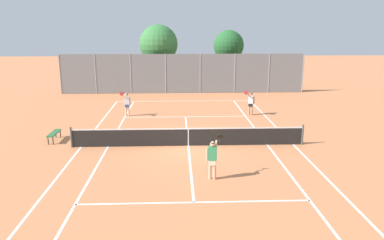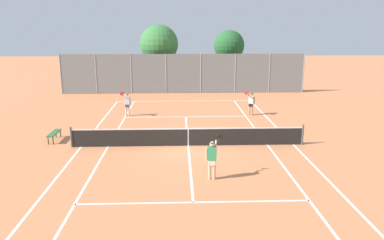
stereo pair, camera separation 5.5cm
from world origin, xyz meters
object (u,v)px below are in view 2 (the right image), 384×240
Objects in this scene: tennis_net at (188,136)px; tree_behind_right at (230,47)px; loose_tennis_ball_0 at (200,105)px; loose_tennis_ball_1 at (217,128)px; player_near_side at (212,157)px; courtside_bench at (54,133)px; tree_behind_left at (160,45)px; player_far_right at (251,102)px; player_far_left at (127,103)px.

tree_behind_right is (4.69, 19.58, 3.51)m from tennis_net.
loose_tennis_ball_0 and loose_tennis_ball_1 have the same top height.
player_near_side is 1.18× the size of courtside_bench.
loose_tennis_ball_1 is 0.01× the size of tree_behind_left.
loose_tennis_ball_1 is (0.66, -6.66, 0.00)m from loose_tennis_ball_0.
player_near_side is at bearing -34.48° from courtside_bench.
player_near_side is 0.29× the size of tree_behind_left.
tree_behind_right reaches higher than tennis_net.
player_far_right is 12.97m from courtside_bench.
player_far_left is 1.00× the size of player_far_right.
loose_tennis_ball_0 is 10.94m from tree_behind_right.
tree_behind_left is at bearing 97.84° from player_near_side.
loose_tennis_ball_0 is at bearing -66.68° from tree_behind_left.
tennis_net is at bearing -123.90° from player_far_right.
player_far_left is 1.18× the size of courtside_bench.
loose_tennis_ball_1 is at bearing 61.20° from tennis_net.
player_far_left is at bearing -147.84° from loose_tennis_ball_0.
player_near_side is at bearing -66.51° from player_far_left.
courtside_bench is (-11.70, -5.57, -0.52)m from player_far_right.
player_far_right reaches higher than courtside_bench.
player_far_right is 4.77m from loose_tennis_ball_0.
player_far_left is 0.29× the size of tree_behind_left.
tree_behind_left is at bearing 105.64° from loose_tennis_ball_1.
tree_behind_left reaches higher than player_far_right.
tennis_net is 8.00× the size of courtside_bench.
tree_behind_left is (4.95, 16.81, 3.84)m from courtside_bench.
player_far_right is at bearing -59.01° from tree_behind_left.
player_far_right is 26.88× the size of loose_tennis_ball_1.
tennis_net is 18.49m from tree_behind_left.
player_near_side and player_far_right have the same top height.
player_far_left is 26.88× the size of loose_tennis_ball_1.
tennis_net is 1.94× the size of tree_behind_left.
courtside_bench is (-8.02, 5.51, -0.52)m from player_near_side.
player_near_side is 22.78m from tree_behind_left.
tennis_net is at bearing -118.80° from loose_tennis_ball_1.
tennis_net is at bearing -96.76° from loose_tennis_ball_0.
loose_tennis_ball_1 is 9.31m from courtside_bench.
player_far_right is 13.23m from tree_behind_right.
player_far_left is at bearing 60.36° from courtside_bench.
courtside_bench is (-3.19, -5.61, -0.52)m from player_far_left.
loose_tennis_ball_0 is (1.19, 10.02, -0.48)m from tennis_net.
player_far_right reaches higher than loose_tennis_ball_0.
tree_behind_left is 7.12m from tree_behind_right.
courtside_bench is 0.24× the size of tree_behind_left.
loose_tennis_ball_1 is (1.01, 7.72, -0.89)m from player_near_side.
player_far_right is at bearing -44.75° from loose_tennis_ball_0.
loose_tennis_ball_1 is at bearing 13.75° from courtside_bench.
player_far_left is 11.82m from tree_behind_left.
player_far_left is (-4.83, 11.12, 0.00)m from player_near_side.
tree_behind_right is (11.88, 18.43, 3.61)m from courtside_bench.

